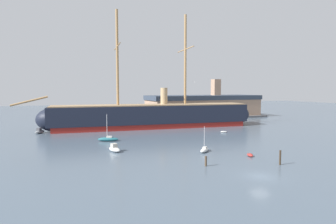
{
  "coord_description": "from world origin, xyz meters",
  "views": [
    {
      "loc": [
        -26.62,
        -31.3,
        12.23
      ],
      "look_at": [
        1.85,
        38.73,
        6.11
      ],
      "focal_mm": 30.52,
      "sensor_mm": 36.0,
      "label": 1
    }
  ],
  "objects_px": {
    "motorboat_distant_centre": "(137,123)",
    "dockside_warehouse_right": "(204,106)",
    "sailboat_near_centre": "(204,150)",
    "tall_ship": "(153,116)",
    "sailboat_alongside_bow": "(108,139)",
    "mooring_piling_left_pair": "(206,161)",
    "seagull_in_flight": "(195,82)",
    "motorboat_mid_left": "(115,149)",
    "dinghy_alongside_stern": "(224,132)",
    "motorboat_far_left": "(40,131)",
    "mooring_piling_nearest": "(280,158)",
    "sailboat_far_right": "(229,123)",
    "dinghy_foreground_right": "(250,155)"
  },
  "relations": [
    {
      "from": "tall_ship",
      "to": "sailboat_alongside_bow",
      "type": "bearing_deg",
      "value": -133.55
    },
    {
      "from": "seagull_in_flight",
      "to": "tall_ship",
      "type": "bearing_deg",
      "value": 96.53
    },
    {
      "from": "motorboat_distant_centre",
      "to": "dinghy_alongside_stern",
      "type": "bearing_deg",
      "value": -55.98
    },
    {
      "from": "motorboat_mid_left",
      "to": "motorboat_distant_centre",
      "type": "bearing_deg",
      "value": 68.15
    },
    {
      "from": "sailboat_near_centre",
      "to": "seagull_in_flight",
      "type": "distance_m",
      "value": 19.61
    },
    {
      "from": "dinghy_foreground_right",
      "to": "mooring_piling_nearest",
      "type": "bearing_deg",
      "value": -84.37
    },
    {
      "from": "mooring_piling_left_pair",
      "to": "seagull_in_flight",
      "type": "bearing_deg",
      "value": 66.95
    },
    {
      "from": "tall_ship",
      "to": "motorboat_far_left",
      "type": "xyz_separation_m",
      "value": [
        -32.73,
        0.98,
        -3.32
      ]
    },
    {
      "from": "sailboat_far_right",
      "to": "mooring_piling_nearest",
      "type": "relative_size",
      "value": 2.59
    },
    {
      "from": "motorboat_mid_left",
      "to": "dinghy_alongside_stern",
      "type": "xyz_separation_m",
      "value": [
        33.47,
        12.83,
        -0.33
      ]
    },
    {
      "from": "tall_ship",
      "to": "mooring_piling_nearest",
      "type": "xyz_separation_m",
      "value": [
        4.53,
        -49.72,
        -2.64
      ]
    },
    {
      "from": "motorboat_far_left",
      "to": "motorboat_distant_centre",
      "type": "xyz_separation_m",
      "value": [
        30.2,
        8.33,
        0.05
      ]
    },
    {
      "from": "motorboat_mid_left",
      "to": "mooring_piling_nearest",
      "type": "xyz_separation_m",
      "value": [
        22.76,
        -19.86,
        0.65
      ]
    },
    {
      "from": "dinghy_alongside_stern",
      "to": "motorboat_mid_left",
      "type": "bearing_deg",
      "value": -159.02
    },
    {
      "from": "dinghy_alongside_stern",
      "to": "motorboat_distant_centre",
      "type": "bearing_deg",
      "value": 124.02
    },
    {
      "from": "dinghy_alongside_stern",
      "to": "dockside_warehouse_right",
      "type": "bearing_deg",
      "value": 68.26
    },
    {
      "from": "motorboat_distant_centre",
      "to": "dockside_warehouse_right",
      "type": "relative_size",
      "value": 0.08
    },
    {
      "from": "motorboat_distant_centre",
      "to": "motorboat_far_left",
      "type": "bearing_deg",
      "value": -164.58
    },
    {
      "from": "tall_ship",
      "to": "sailboat_near_centre",
      "type": "xyz_separation_m",
      "value": [
        -2.03,
        -36.71,
        -3.42
      ]
    },
    {
      "from": "mooring_piling_left_pair",
      "to": "sailboat_near_centre",
      "type": "bearing_deg",
      "value": 61.73
    },
    {
      "from": "sailboat_alongside_bow",
      "to": "dockside_warehouse_right",
      "type": "xyz_separation_m",
      "value": [
        48.54,
        41.25,
        4.21
      ]
    },
    {
      "from": "dinghy_foreground_right",
      "to": "mooring_piling_left_pair",
      "type": "xyz_separation_m",
      "value": [
        -10.84,
        -2.86,
        0.56
      ]
    },
    {
      "from": "sailboat_near_centre",
      "to": "mooring_piling_nearest",
      "type": "distance_m",
      "value": 14.58
    },
    {
      "from": "sailboat_alongside_bow",
      "to": "motorboat_distant_centre",
      "type": "height_order",
      "value": "sailboat_alongside_bow"
    },
    {
      "from": "motorboat_far_left",
      "to": "seagull_in_flight",
      "type": "xyz_separation_m",
      "value": [
        35.39,
        -24.24,
        13.39
      ]
    },
    {
      "from": "tall_ship",
      "to": "sailboat_far_right",
      "type": "xyz_separation_m",
      "value": [
        26.71,
        -2.57,
        -3.32
      ]
    },
    {
      "from": "motorboat_mid_left",
      "to": "mooring_piling_nearest",
      "type": "distance_m",
      "value": 30.22
    },
    {
      "from": "mooring_piling_left_pair",
      "to": "seagull_in_flight",
      "type": "distance_m",
      "value": 27.87
    },
    {
      "from": "sailboat_near_centre",
      "to": "sailboat_alongside_bow",
      "type": "xyz_separation_m",
      "value": [
        -15.32,
        18.47,
        0.11
      ]
    },
    {
      "from": "dinghy_alongside_stern",
      "to": "sailboat_near_centre",
      "type": "bearing_deg",
      "value": -131.23
    },
    {
      "from": "sailboat_near_centre",
      "to": "dockside_warehouse_right",
      "type": "bearing_deg",
      "value": 60.91
    },
    {
      "from": "sailboat_near_centre",
      "to": "sailboat_far_right",
      "type": "height_order",
      "value": "sailboat_far_right"
    },
    {
      "from": "sailboat_far_right",
      "to": "motorboat_distant_centre",
      "type": "xyz_separation_m",
      "value": [
        -29.25,
        11.88,
        0.05
      ]
    },
    {
      "from": "dinghy_foreground_right",
      "to": "motorboat_mid_left",
      "type": "height_order",
      "value": "motorboat_mid_left"
    },
    {
      "from": "tall_ship",
      "to": "sailboat_alongside_bow",
      "type": "height_order",
      "value": "tall_ship"
    },
    {
      "from": "dinghy_alongside_stern",
      "to": "mooring_piling_left_pair",
      "type": "distance_m",
      "value": 36.43
    },
    {
      "from": "dinghy_alongside_stern",
      "to": "sailboat_far_right",
      "type": "xyz_separation_m",
      "value": [
        11.48,
        14.45,
        0.31
      ]
    },
    {
      "from": "motorboat_far_left",
      "to": "dockside_warehouse_right",
      "type": "height_order",
      "value": "dockside_warehouse_right"
    },
    {
      "from": "tall_ship",
      "to": "motorboat_far_left",
      "type": "relative_size",
      "value": 19.93
    },
    {
      "from": "sailboat_alongside_bow",
      "to": "seagull_in_flight",
      "type": "bearing_deg",
      "value": -14.08
    },
    {
      "from": "motorboat_far_left",
      "to": "sailboat_far_right",
      "type": "distance_m",
      "value": 59.55
    },
    {
      "from": "tall_ship",
      "to": "motorboat_far_left",
      "type": "distance_m",
      "value": 32.91
    },
    {
      "from": "tall_ship",
      "to": "sailboat_alongside_bow",
      "type": "distance_m",
      "value": 25.39
    },
    {
      "from": "sailboat_alongside_bow",
      "to": "mooring_piling_left_pair",
      "type": "bearing_deg",
      "value": -69.43
    },
    {
      "from": "seagull_in_flight",
      "to": "mooring_piling_nearest",
      "type": "bearing_deg",
      "value": -85.97
    },
    {
      "from": "sailboat_near_centre",
      "to": "seagull_in_flight",
      "type": "height_order",
      "value": "seagull_in_flight"
    },
    {
      "from": "dinghy_alongside_stern",
      "to": "motorboat_far_left",
      "type": "distance_m",
      "value": 51.23
    },
    {
      "from": "mooring_piling_left_pair",
      "to": "dockside_warehouse_right",
      "type": "xyz_separation_m",
      "value": [
        38.16,
        68.9,
        3.93
      ]
    },
    {
      "from": "motorboat_distant_centre",
      "to": "mooring_piling_left_pair",
      "type": "xyz_separation_m",
      "value": [
        -4.43,
        -55.21,
        0.24
      ]
    },
    {
      "from": "dinghy_alongside_stern",
      "to": "seagull_in_flight",
      "type": "relative_size",
      "value": 1.84
    }
  ]
}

